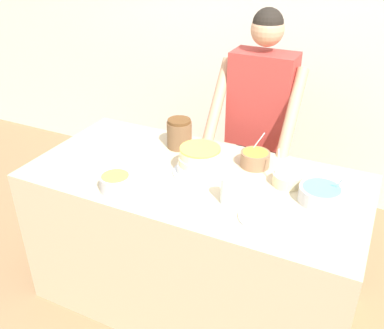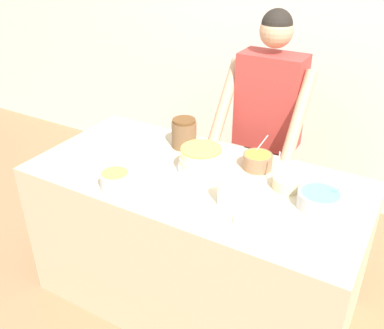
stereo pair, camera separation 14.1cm
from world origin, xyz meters
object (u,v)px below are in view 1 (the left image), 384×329
(frosting_bowl_orange, at_px, (255,158))
(frosting_bowl_olive, at_px, (116,182))
(person_baker, at_px, (260,115))
(ceramic_plate, at_px, (261,218))
(frosting_bowl_blue, at_px, (321,194))
(stoneware_jar, at_px, (179,134))
(drinking_glass, at_px, (228,190))
(cake, at_px, (200,161))
(frosting_bowl_white, at_px, (287,179))

(frosting_bowl_orange, distance_m, frosting_bowl_olive, 0.77)
(person_baker, distance_m, ceramic_plate, 0.99)
(frosting_bowl_blue, xyz_separation_m, stoneware_jar, (-0.88, 0.22, 0.04))
(drinking_glass, height_order, stoneware_jar, stoneware_jar)
(frosting_bowl_blue, height_order, frosting_bowl_orange, frosting_bowl_orange)
(cake, distance_m, drinking_glass, 0.31)
(person_baker, relative_size, frosting_bowl_blue, 7.83)
(cake, relative_size, frosting_bowl_olive, 1.83)
(drinking_glass, relative_size, stoneware_jar, 0.78)
(person_baker, height_order, frosting_bowl_white, person_baker)
(person_baker, distance_m, cake, 0.69)
(frosting_bowl_white, relative_size, stoneware_jar, 1.05)
(frosting_bowl_orange, height_order, frosting_bowl_olive, frosting_bowl_orange)
(cake, xyz_separation_m, ceramic_plate, (0.42, -0.26, -0.06))
(frosting_bowl_blue, xyz_separation_m, drinking_glass, (-0.40, -0.20, 0.03))
(stoneware_jar, bearing_deg, frosting_bowl_white, -11.87)
(cake, distance_m, frosting_bowl_orange, 0.31)
(frosting_bowl_orange, bearing_deg, ceramic_plate, -68.25)
(frosting_bowl_blue, bearing_deg, frosting_bowl_white, 156.71)
(frosting_bowl_orange, height_order, ceramic_plate, frosting_bowl_orange)
(person_baker, bearing_deg, frosting_bowl_olive, -112.18)
(frosting_bowl_olive, xyz_separation_m, stoneware_jar, (0.07, 0.57, 0.04))
(frosting_bowl_blue, height_order, ceramic_plate, frosting_bowl_blue)
(frosting_bowl_white, distance_m, frosting_bowl_olive, 0.87)
(frosting_bowl_blue, distance_m, stoneware_jar, 0.91)
(frosting_bowl_olive, relative_size, ceramic_plate, 0.79)
(frosting_bowl_blue, distance_m, frosting_bowl_olive, 1.00)
(drinking_glass, bearing_deg, ceramic_plate, -17.26)
(person_baker, height_order, frosting_bowl_orange, person_baker)
(frosting_bowl_orange, xyz_separation_m, frosting_bowl_olive, (-0.55, -0.54, -0.00))
(drinking_glass, distance_m, ceramic_plate, 0.20)
(frosting_bowl_orange, xyz_separation_m, frosting_bowl_white, (0.21, -0.12, -0.01))
(frosting_bowl_white, height_order, stoneware_jar, frosting_bowl_white)
(person_baker, distance_m, stoneware_jar, 0.57)
(person_baker, relative_size, frosting_bowl_white, 8.87)
(person_baker, relative_size, cake, 5.60)
(cake, relative_size, frosting_bowl_white, 1.58)
(drinking_glass, bearing_deg, cake, 140.04)
(frosting_bowl_orange, xyz_separation_m, drinking_glass, (-0.00, -0.40, 0.02))
(person_baker, height_order, frosting_bowl_olive, person_baker)
(person_baker, xyz_separation_m, frosting_bowl_white, (0.34, -0.60, -0.07))
(frosting_bowl_orange, bearing_deg, person_baker, 105.37)
(frosting_bowl_olive, distance_m, ceramic_plate, 0.74)
(frosting_bowl_olive, distance_m, drinking_glass, 0.57)
(stoneware_jar, bearing_deg, frosting_bowl_orange, -3.13)
(frosting_bowl_white, height_order, frosting_bowl_olive, frosting_bowl_white)
(person_baker, height_order, frosting_bowl_blue, person_baker)
(frosting_bowl_white, relative_size, drinking_glass, 1.34)
(frosting_bowl_orange, xyz_separation_m, stoneware_jar, (-0.48, 0.03, 0.04))
(drinking_glass, xyz_separation_m, stoneware_jar, (-0.48, 0.43, 0.02))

